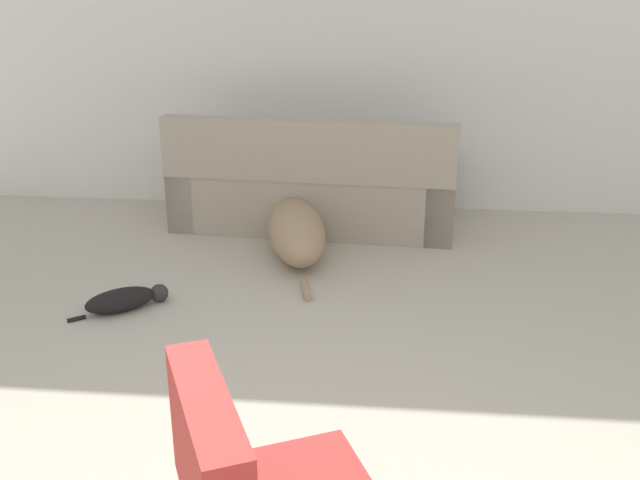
# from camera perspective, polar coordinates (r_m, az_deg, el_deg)

# --- Properties ---
(wall_back) EXTENTS (7.43, 0.06, 2.79)m
(wall_back) POSITION_cam_1_polar(r_m,az_deg,el_deg) (5.71, 3.66, 16.28)
(wall_back) COLOR silver
(wall_back) RESTS_ON ground_plane
(couch) EXTENTS (2.14, 0.92, 0.87)m
(couch) POSITION_cam_1_polar(r_m,az_deg,el_deg) (5.40, -0.51, 4.04)
(couch) COLOR tan
(couch) RESTS_ON ground_plane
(dog) EXTENTS (0.58, 1.43, 0.36)m
(dog) POSITION_cam_1_polar(r_m,az_deg,el_deg) (4.91, -1.97, 0.90)
(dog) COLOR #A38460
(dog) RESTS_ON ground_plane
(cat) EXTENTS (0.51, 0.40, 0.13)m
(cat) POSITION_cam_1_polar(r_m,az_deg,el_deg) (4.28, -15.35, -4.60)
(cat) COLOR black
(cat) RESTS_ON ground_plane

